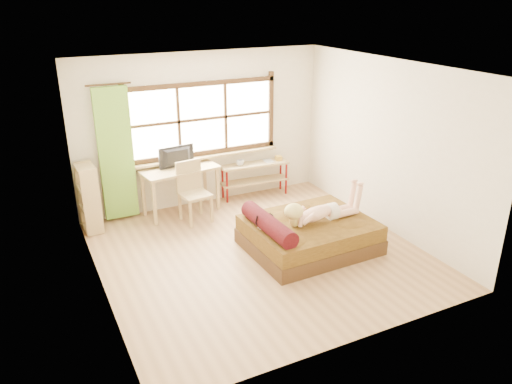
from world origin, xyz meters
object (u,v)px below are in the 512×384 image
bookshelf (89,198)px  kitten (264,221)px  woman (321,204)px  bed (307,234)px  pipe_shelf (255,172)px  desk (180,174)px  chair (192,188)px

bookshelf → kitten: bearing=-45.7°
woman → bookshelf: size_ratio=1.15×
bed → pipe_shelf: 2.27m
woman → desk: bearing=122.1°
kitten → bookshelf: (-2.10, 1.99, 0.00)m
bookshelf → bed: bearing=-39.3°
woman → pipe_shelf: woman is taller
kitten → bookshelf: bearing=135.0°
desk → kitten: bearing=-81.8°
kitten → desk: (-0.58, 2.02, 0.14)m
desk → bookshelf: 1.54m
woman → chair: bearing=125.3°
bookshelf → pipe_shelf: bearing=0.5°
bed → chair: size_ratio=1.81×
chair → bed: bearing=-64.3°
bed → woman: woman is taller
woman → kitten: bearing=168.6°
woman → pipe_shelf: (0.05, 2.29, -0.25)m
desk → chair: 0.39m
chair → desk: bearing=96.0°
bed → desk: 2.51m
kitten → desk: desk is taller
bed → kitten: bed is taller
desk → chair: chair is taller
bed → bookshelf: (-2.78, 2.09, 0.32)m
pipe_shelf → bookshelf: (-3.03, -0.15, 0.09)m
kitten → desk: bearing=104.3°
woman → kitten: size_ratio=4.67×
woman → bed: bearing=164.4°
bed → pipe_shelf: (0.25, 2.24, 0.23)m
bed → bookshelf: size_ratio=1.67×
chair → bookshelf: size_ratio=0.92×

